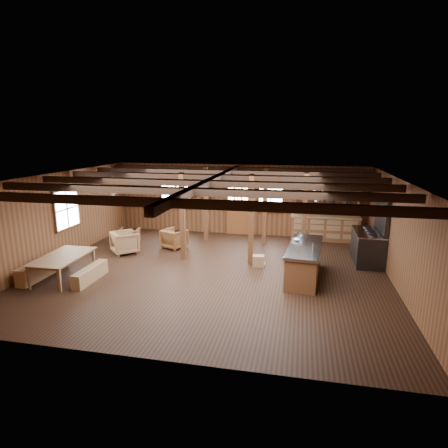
{
  "coord_description": "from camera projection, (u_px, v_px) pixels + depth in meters",
  "views": [
    {
      "loc": [
        2.45,
        -10.09,
        3.93
      ],
      "look_at": [
        0.22,
        0.64,
        1.32
      ],
      "focal_mm": 30.0,
      "sensor_mm": 36.0,
      "label": 1
    }
  ],
  "objects": [
    {
      "name": "room",
      "position": [
        212.0,
        226.0,
        10.68
      ],
      "size": [
        10.04,
        9.04,
        2.84
      ],
      "color": "black",
      "rests_on": "ground"
    },
    {
      "name": "window_left",
      "position": [
        66.0,
        209.0,
        12.09
      ],
      "size": [
        0.14,
        1.24,
        1.32
      ],
      "color": "white",
      "rests_on": "wall_back"
    },
    {
      "name": "commercial_range",
      "position": [
        370.0,
        242.0,
        11.67
      ],
      "size": [
        0.89,
        1.73,
        2.13
      ],
      "color": "#2D2D2F",
      "rests_on": "floor"
    },
    {
      "name": "notice_boards",
      "position": [
        202.0,
        193.0,
        15.16
      ],
      "size": [
        1.08,
        0.03,
        0.9
      ],
      "color": "silver",
      "rests_on": "wall_back"
    },
    {
      "name": "bench_wall",
      "position": [
        41.0,
        269.0,
        10.58
      ],
      "size": [
        0.32,
        1.73,
        0.48
      ],
      "primitive_type": "cube",
      "color": "olive",
      "rests_on": "floor"
    },
    {
      "name": "counter_pot",
      "position": [
        302.0,
        235.0,
        11.09
      ],
      "size": [
        0.31,
        0.31,
        0.19
      ],
      "primitive_type": "cylinder",
      "color": "#AEB1B5",
      "rests_on": "kitchen_island"
    },
    {
      "name": "armchair_b",
      "position": [
        174.0,
        238.0,
        13.3
      ],
      "size": [
        0.98,
        0.99,
        0.68
      ],
      "primitive_type": "imported",
      "rotation": [
        0.0,
        0.0,
        2.71
      ],
      "color": "brown",
      "rests_on": "floor"
    },
    {
      "name": "ceiling_joists",
      "position": [
        213.0,
        180.0,
        10.55
      ],
      "size": [
        9.8,
        8.82,
        0.18
      ],
      "color": "black",
      "rests_on": "ceiling"
    },
    {
      "name": "bench_aisle",
      "position": [
        90.0,
        274.0,
        10.29
      ],
      "size": [
        0.27,
        1.45,
        0.4
      ],
      "primitive_type": "cube",
      "color": "olive",
      "rests_on": "floor"
    },
    {
      "name": "pendant_lamps",
      "position": [
        150.0,
        189.0,
        11.88
      ],
      "size": [
        1.86,
        2.36,
        0.66
      ],
      "color": "#2D2D2F",
      "rests_on": "ceiling"
    },
    {
      "name": "armchair_c",
      "position": [
        125.0,
        242.0,
        12.7
      ],
      "size": [
        1.16,
        1.15,
        0.75
      ],
      "primitive_type": "imported",
      "rotation": [
        0.0,
        0.0,
        2.32
      ],
      "color": "#966A44",
      "rests_on": "floor"
    },
    {
      "name": "dining_table",
      "position": [
        65.0,
        267.0,
        10.41
      ],
      "size": [
        1.13,
        1.95,
        0.67
      ],
      "primitive_type": "imported",
      "rotation": [
        0.0,
        0.0,
        1.61
      ],
      "color": "olive",
      "rests_on": "floor"
    },
    {
      "name": "step_stool",
      "position": [
        258.0,
        261.0,
        11.44
      ],
      "size": [
        0.41,
        0.3,
        0.35
      ],
      "primitive_type": "cube",
      "rotation": [
        0.0,
        0.0,
        0.07
      ],
      "color": "olive",
      "rests_on": "floor"
    },
    {
      "name": "back_door",
      "position": [
        238.0,
        213.0,
        15.04
      ],
      "size": [
        1.02,
        0.08,
        2.15
      ],
      "color": "brown",
      "rests_on": "floor"
    },
    {
      "name": "window_back_right",
      "position": [
        271.0,
        196.0,
        14.62
      ],
      "size": [
        1.02,
        0.06,
        1.32
      ],
      "color": "white",
      "rests_on": "wall_back"
    },
    {
      "name": "pot_rack",
      "position": [
        320.0,
        198.0,
        10.19
      ],
      "size": [
        0.35,
        3.0,
        0.46
      ],
      "color": "#2D2D2F",
      "rests_on": "ceiling"
    },
    {
      "name": "timber_posts",
      "position": [
        241.0,
        212.0,
        12.56
      ],
      "size": [
        3.95,
        2.35,
        2.8
      ],
      "color": "#4C2515",
      "rests_on": "floor"
    },
    {
      "name": "window_back_left",
      "position": [
        176.0,
        193.0,
        15.39
      ],
      "size": [
        1.32,
        0.06,
        1.32
      ],
      "color": "white",
      "rests_on": "wall_back"
    },
    {
      "name": "back_counter",
      "position": [
        325.0,
        225.0,
        14.19
      ],
      "size": [
        2.55,
        0.6,
        2.45
      ],
      "color": "brown",
      "rests_on": "floor"
    },
    {
      "name": "bowl",
      "position": [
        296.0,
        240.0,
        10.84
      ],
      "size": [
        0.27,
        0.27,
        0.06
      ],
      "primitive_type": "imported",
      "rotation": [
        0.0,
        0.0,
        0.17
      ],
      "color": "silver",
      "rests_on": "kitchen_island"
    },
    {
      "name": "armchair_a",
      "position": [
        129.0,
        237.0,
        13.63
      ],
      "size": [
        0.8,
        0.82,
        0.63
      ],
      "primitive_type": "imported",
      "rotation": [
        0.0,
        0.0,
        3.35
      ],
      "color": "brown",
      "rests_on": "floor"
    },
    {
      "name": "kitchen_island",
      "position": [
        304.0,
        261.0,
        10.49
      ],
      "size": [
        1.09,
        2.57,
        1.2
      ],
      "rotation": [
        0.0,
        0.0,
        -0.09
      ],
      "color": "brown",
      "rests_on": "floor"
    }
  ]
}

